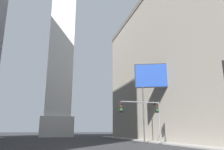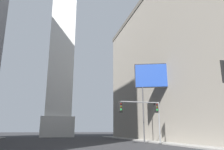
{
  "view_description": "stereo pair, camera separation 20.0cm",
  "coord_description": "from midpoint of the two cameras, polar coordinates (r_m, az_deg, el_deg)",
  "views": [
    {
      "loc": [
        -2.04,
        -1.63,
        1.67
      ],
      "look_at": [
        6.84,
        29.49,
        9.88
      ],
      "focal_mm": 35.0,
      "sensor_mm": 36.0,
      "label": 1
    },
    {
      "loc": [
        -1.84,
        -1.68,
        1.67
      ],
      "look_at": [
        6.84,
        29.49,
        9.88
      ],
      "focal_mm": 35.0,
      "sensor_mm": 36.0,
      "label": 2
    }
  ],
  "objects": [
    {
      "name": "traffic_light_mid_right",
      "position": [
        28.13,
        8.85,
        -9.33
      ],
      "size": [
        5.59,
        0.51,
        5.22
      ],
      "color": "slate",
      "rests_on": "ground_plane"
    },
    {
      "name": "obelisk",
      "position": [
        69.28,
        -12.35,
        15.96
      ],
      "size": [
        8.26,
        8.26,
        74.83
      ],
      "color": "silver",
      "rests_on": "ground_plane"
    },
    {
      "name": "sidewalk_right",
      "position": [
        27.84,
        20.6,
        -16.66
      ],
      "size": [
        5.0,
        70.1,
        0.15
      ],
      "primitive_type": "cube",
      "color": "gray",
      "rests_on": "ground_plane"
    },
    {
      "name": "building_right",
      "position": [
        42.87,
        25.35,
        2.84
      ],
      "size": [
        24.24,
        47.86,
        26.48
      ],
      "color": "gray",
      "rests_on": "ground_plane"
    },
    {
      "name": "billboard_sign",
      "position": [
        31.64,
        12.09,
        -0.67
      ],
      "size": [
        6.13,
        2.63,
        11.01
      ],
      "color": "#3F3F42",
      "rests_on": "ground_plane"
    }
  ]
}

